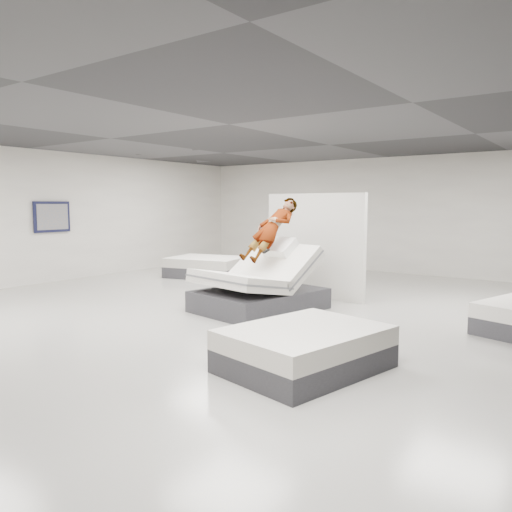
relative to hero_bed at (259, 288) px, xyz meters
The scene contains 8 objects.
room 1.42m from the hero_bed, 94.03° to the right, with size 14.00×14.04×3.20m.
hero_bed is the anchor object (origin of this frame).
person 0.91m from the hero_bed, 79.21° to the left, with size 0.56×0.37×1.53m, color slate.
remote 0.72m from the hero_bed, 18.66° to the right, with size 0.05×0.14×0.03m, color black.
divider_panel 1.88m from the hero_bed, 85.08° to the left, with size 2.34×0.11×2.13m, color silver.
flat_bed_right_near 3.28m from the hero_bed, 45.23° to the right, with size 1.70×2.04×0.49m.
flat_bed_left_far 4.41m from the hero_bed, 143.61° to the left, with size 2.13×1.77×0.52m.
wall_poster 6.11m from the hero_bed, behind, with size 0.06×0.95×0.75m.
Camera 1 is at (5.19, -6.46, 1.92)m, focal length 35.00 mm.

